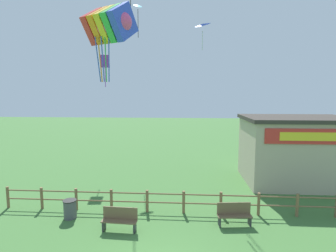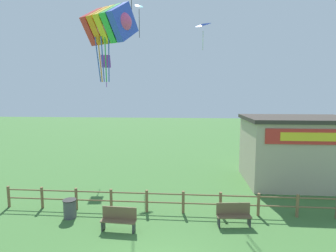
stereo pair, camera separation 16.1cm
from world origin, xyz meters
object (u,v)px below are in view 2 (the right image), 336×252
object	(u,v)px
park_bench_by_building	(234,214)
kite_purple_streamer	(106,65)
trash_bin	(70,209)
kite_cyan_delta	(139,9)
park_bench_near_fence	(119,219)
kite_blue_delta	(203,25)
kite_rainbow_parafoil	(110,24)
seaside_building	(297,150)

from	to	relation	value
park_bench_by_building	kite_purple_streamer	world-z (taller)	kite_purple_streamer
trash_bin	kite_cyan_delta	xyz separation A→B (m)	(1.22, 12.28, 13.03)
trash_bin	kite_cyan_delta	distance (m)	17.95
trash_bin	park_bench_near_fence	bearing A→B (deg)	-20.09
park_bench_near_fence	kite_blue_delta	xyz separation A→B (m)	(3.88, 6.86, 9.83)
kite_rainbow_parafoil	kite_blue_delta	distance (m)	6.41
kite_blue_delta	seaside_building	bearing A→B (deg)	2.46
park_bench_by_building	kite_blue_delta	size ratio (longest dim) A/B	0.85
park_bench_near_fence	kite_rainbow_parafoil	xyz separation A→B (m)	(-1.05, 2.87, 8.93)
trash_bin	kite_blue_delta	distance (m)	13.25
kite_cyan_delta	kite_blue_delta	world-z (taller)	kite_cyan_delta
kite_rainbow_parafoil	kite_purple_streamer	xyz separation A→B (m)	(-2.61, 7.46, -1.14)
park_bench_near_fence	kite_purple_streamer	xyz separation A→B (m)	(-3.66, 10.33, 7.79)
seaside_building	kite_rainbow_parafoil	world-z (taller)	kite_rainbow_parafoil
kite_purple_streamer	park_bench_near_fence	bearing A→B (deg)	-70.51
trash_bin	kite_cyan_delta	world-z (taller)	kite_cyan_delta
kite_rainbow_parafoil	park_bench_near_fence	bearing A→B (deg)	-69.93
trash_bin	kite_purple_streamer	xyz separation A→B (m)	(-0.99, 9.35, 7.86)
seaside_building	kite_purple_streamer	xyz separation A→B (m)	(-13.92, 3.20, 6.07)
park_bench_near_fence	kite_cyan_delta	bearing A→B (deg)	96.24
park_bench_by_building	park_bench_near_fence	bearing A→B (deg)	-170.67
seaside_building	trash_bin	world-z (taller)	seaside_building
park_bench_near_fence	seaside_building	bearing A→B (deg)	34.79
park_bench_by_building	kite_purple_streamer	xyz separation A→B (m)	(-8.73, 9.50, 7.79)
park_bench_by_building	kite_rainbow_parafoil	distance (m)	11.02
trash_bin	kite_rainbow_parafoil	xyz separation A→B (m)	(1.62, 1.89, 9.00)
park_bench_by_building	trash_bin	xyz separation A→B (m)	(-7.75, 0.14, -0.08)
park_bench_by_building	kite_blue_delta	distance (m)	11.59
seaside_building	kite_blue_delta	size ratio (longest dim) A/B	3.73
kite_rainbow_parafoil	kite_blue_delta	bearing A→B (deg)	38.98
park_bench_near_fence	kite_cyan_delta	xyz separation A→B (m)	(-1.45, 13.26, 12.95)
trash_bin	park_bench_by_building	bearing A→B (deg)	-1.06
park_bench_near_fence	kite_cyan_delta	distance (m)	18.59
park_bench_near_fence	trash_bin	bearing A→B (deg)	159.91
kite_cyan_delta	seaside_building	bearing A→B (deg)	-27.60
seaside_building	kite_cyan_delta	distance (m)	17.35
kite_cyan_delta	kite_purple_streamer	world-z (taller)	kite_cyan_delta
seaside_building	trash_bin	xyz separation A→B (m)	(-12.94, -6.16, -1.79)
park_bench_by_building	kite_purple_streamer	size ratio (longest dim) A/B	0.62
trash_bin	kite_rainbow_parafoil	size ratio (longest dim) A/B	0.23
trash_bin	kite_cyan_delta	size ratio (longest dim) A/B	0.30
kite_blue_delta	kite_rainbow_parafoil	bearing A→B (deg)	-141.02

